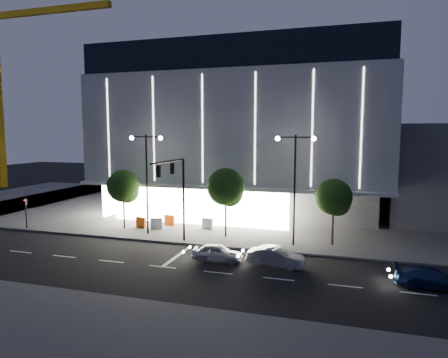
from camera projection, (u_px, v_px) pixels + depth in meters
ground at (147, 258)px, 29.34m from camera, size 160.00×160.00×0.00m
sidewalk_museum at (271, 205)px, 50.72m from camera, size 70.00×40.00×0.15m
sidewalk_near at (118, 353)px, 16.48m from camera, size 70.00×10.00×0.15m
museum at (253, 132)px, 48.64m from camera, size 30.00×25.80×18.00m
traffic_mast at (176, 185)px, 31.65m from camera, size 0.33×5.89×7.07m
street_lamp_west at (147, 169)px, 35.23m from camera, size 3.16×0.36×9.00m
street_lamp_east at (295, 173)px, 31.49m from camera, size 3.16×0.36×9.00m
ped_signal_far at (26, 210)px, 37.71m from camera, size 0.22×0.24×3.00m
tower_crane at (0, 63)px, 65.38m from camera, size 32.00×2.00×28.50m
tree_left at (124, 188)px, 37.27m from camera, size 3.02×3.02×5.72m
tree_mid at (226, 189)px, 34.36m from camera, size 3.25×3.25×6.15m
tree_right at (334, 199)px, 31.83m from camera, size 2.91×2.91×5.51m
car_lead at (217, 253)px, 28.45m from camera, size 3.65×1.50×1.24m
car_second at (276, 257)px, 27.42m from camera, size 4.08×1.78×1.30m
car_third at (432, 278)px, 23.56m from camera, size 4.23×1.77×1.22m
barrier_a at (141, 222)px, 38.06m from camera, size 1.13×0.54×1.00m
barrier_b at (156, 223)px, 37.64m from camera, size 1.12×0.63×1.00m
barrier_c at (170, 220)px, 39.06m from camera, size 1.13×0.45×1.00m
barrier_d at (208, 223)px, 37.61m from camera, size 1.13×0.44×1.00m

